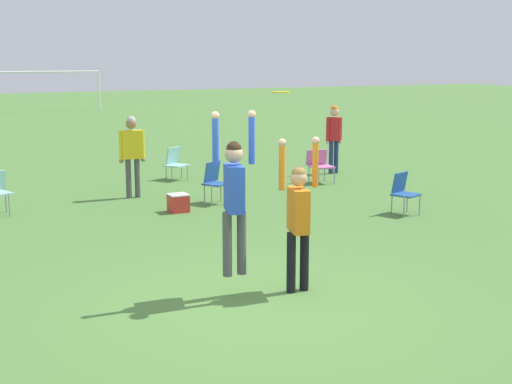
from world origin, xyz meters
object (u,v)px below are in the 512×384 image
(person_jumping, at_px, (234,190))
(person_spectator_far, at_px, (334,132))
(camping_chair_0, at_px, (403,190))
(camping_chair_1, at_px, (175,161))
(camping_chair_4, at_px, (320,163))
(cooler_box, at_px, (178,203))
(frisbee, at_px, (281,92))
(camping_chair_2, at_px, (214,179))
(person_spectator_near, at_px, (132,148))
(person_defending, at_px, (298,212))

(person_jumping, xyz_separation_m, person_spectator_far, (6.65, 7.89, -0.30))
(person_spectator_far, bearing_deg, camping_chair_0, -69.68)
(camping_chair_0, xyz_separation_m, person_spectator_far, (1.56, 4.90, 0.62))
(camping_chair_1, height_order, camping_chair_4, camping_chair_1)
(cooler_box, bearing_deg, camping_chair_0, -29.21)
(frisbee, xyz_separation_m, person_spectator_far, (6.13, 8.15, -1.52))
(camping_chair_1, distance_m, camping_chair_4, 3.66)
(camping_chair_2, relative_size, person_spectator_near, 0.49)
(camping_chair_4, bearing_deg, camping_chair_0, 93.75)
(frisbee, height_order, camping_chair_2, frisbee)
(camping_chair_1, xyz_separation_m, camping_chair_2, (-0.33, -3.23, 0.06))
(person_defending, distance_m, camping_chair_4, 8.51)
(camping_chair_4, distance_m, person_spectator_far, 1.65)
(person_jumping, relative_size, camping_chair_1, 2.59)
(camping_chair_1, relative_size, person_spectator_far, 0.45)
(person_spectator_near, height_order, person_spectator_far, person_spectator_far)
(camping_chair_2, bearing_deg, person_spectator_far, 177.73)
(frisbee, relative_size, camping_chair_4, 0.28)
(person_defending, height_order, person_spectator_far, person_defending)
(person_jumping, xyz_separation_m, frisbee, (0.52, -0.26, 1.22))
(frisbee, height_order, camping_chair_4, frisbee)
(person_spectator_far, bearing_deg, camping_chair_2, -115.49)
(camping_chair_1, relative_size, camping_chair_2, 0.93)
(person_jumping, height_order, cooler_box, person_jumping)
(frisbee, height_order, person_spectator_far, frisbee)
(person_jumping, relative_size, camping_chair_2, 2.41)
(camping_chair_4, bearing_deg, cooler_box, 31.31)
(person_defending, distance_m, camping_chair_1, 9.29)
(frisbee, distance_m, camping_chair_2, 6.51)
(camping_chair_2, height_order, person_spectator_far, person_spectator_far)
(camping_chair_1, bearing_deg, person_spectator_near, 15.79)
(camping_chair_1, bearing_deg, frisbee, 45.53)
(camping_chair_0, relative_size, person_spectator_near, 0.45)
(frisbee, xyz_separation_m, camping_chair_1, (2.00, 9.15, -2.15))
(person_jumping, relative_size, frisbee, 9.37)
(camping_chair_1, height_order, camping_chair_2, camping_chair_2)
(camping_chair_0, height_order, camping_chair_2, camping_chair_2)
(cooler_box, bearing_deg, camping_chair_4, 20.75)
(camping_chair_2, distance_m, camping_chair_4, 3.54)
(person_defending, height_order, person_spectator_near, person_defending)
(person_defending, distance_m, person_spectator_near, 7.24)
(camping_chair_0, distance_m, cooler_box, 4.48)
(frisbee, xyz_separation_m, cooler_box, (0.67, 5.43, -2.44))
(frisbee, relative_size, camping_chair_1, 0.28)
(person_jumping, bearing_deg, cooler_box, 2.22)
(camping_chair_0, xyz_separation_m, person_spectator_near, (-4.26, 4.03, 0.62))
(camping_chair_1, relative_size, cooler_box, 2.19)
(person_defending, relative_size, frisbee, 9.04)
(person_jumping, xyz_separation_m, person_defending, (0.81, -0.22, -0.32))
(person_spectator_near, relative_size, cooler_box, 4.84)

